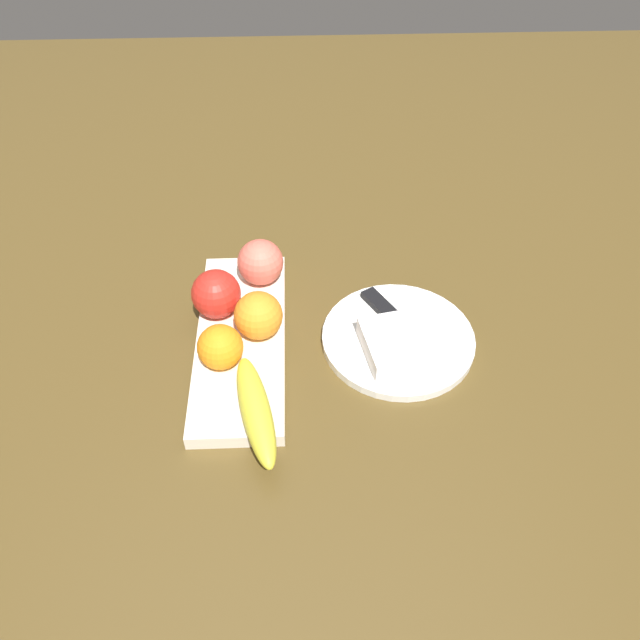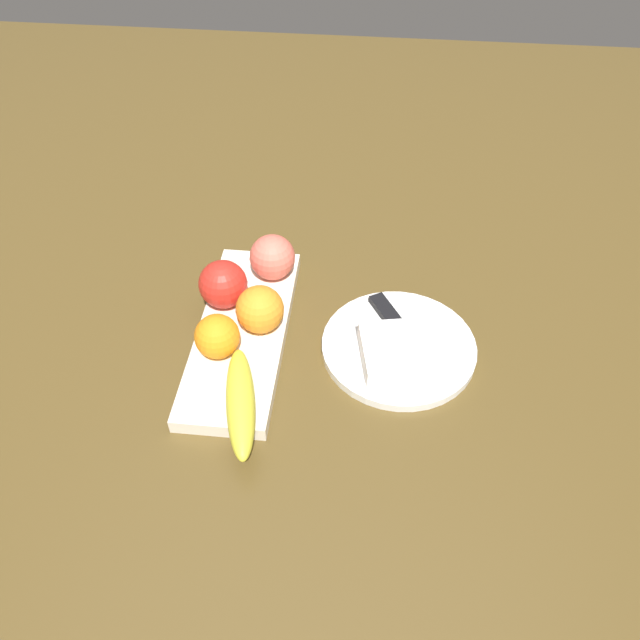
{
  "view_description": "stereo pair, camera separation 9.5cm",
  "coord_description": "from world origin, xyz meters",
  "px_view_note": "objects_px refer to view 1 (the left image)",
  "views": [
    {
      "loc": [
        0.65,
        0.06,
        0.73
      ],
      "look_at": [
        -0.02,
        0.09,
        0.05
      ],
      "focal_mm": 36.19,
      "sensor_mm": 36.0,
      "label": 1
    },
    {
      "loc": [
        0.65,
        0.16,
        0.73
      ],
      "look_at": [
        -0.02,
        0.09,
        0.05
      ],
      "focal_mm": 36.19,
      "sensor_mm": 36.0,
      "label": 2
    }
  ],
  "objects_px": {
    "fruit_tray": "(241,341)",
    "apple": "(216,294)",
    "knife": "(389,314)",
    "peach": "(258,262)",
    "folded_napkin": "(402,343)",
    "orange_near_apple": "(220,347)",
    "banana": "(254,410)",
    "dinner_plate": "(398,339)",
    "orange_near_banana": "(259,315)"
  },
  "relations": [
    {
      "from": "fruit_tray",
      "to": "apple",
      "type": "xyz_separation_m",
      "value": [
        -0.05,
        -0.04,
        0.05
      ]
    },
    {
      "from": "knife",
      "to": "peach",
      "type": "bearing_deg",
      "value": -143.09
    },
    {
      "from": "peach",
      "to": "folded_napkin",
      "type": "distance_m",
      "value": 0.27
    },
    {
      "from": "fruit_tray",
      "to": "orange_near_apple",
      "type": "bearing_deg",
      "value": -24.53
    },
    {
      "from": "banana",
      "to": "orange_near_apple",
      "type": "distance_m",
      "value": 0.11
    },
    {
      "from": "dinner_plate",
      "to": "fruit_tray",
      "type": "bearing_deg",
      "value": -90.0
    },
    {
      "from": "peach",
      "to": "dinner_plate",
      "type": "xyz_separation_m",
      "value": [
        0.13,
        0.21,
        -0.05
      ]
    },
    {
      "from": "folded_napkin",
      "to": "dinner_plate",
      "type": "bearing_deg",
      "value": 180.0
    },
    {
      "from": "knife",
      "to": "folded_napkin",
      "type": "bearing_deg",
      "value": -22.52
    },
    {
      "from": "orange_near_banana",
      "to": "orange_near_apple",
      "type": "bearing_deg",
      "value": -42.91
    },
    {
      "from": "peach",
      "to": "dinner_plate",
      "type": "height_order",
      "value": "peach"
    },
    {
      "from": "fruit_tray",
      "to": "banana",
      "type": "distance_m",
      "value": 0.16
    },
    {
      "from": "dinner_plate",
      "to": "peach",
      "type": "bearing_deg",
      "value": -120.65
    },
    {
      "from": "orange_near_apple",
      "to": "orange_near_banana",
      "type": "distance_m",
      "value": 0.08
    },
    {
      "from": "peach",
      "to": "knife",
      "type": "xyz_separation_m",
      "value": [
        0.09,
        0.2,
        -0.04
      ]
    },
    {
      "from": "orange_near_apple",
      "to": "orange_near_banana",
      "type": "xyz_separation_m",
      "value": [
        -0.06,
        0.05,
        0.0
      ]
    },
    {
      "from": "peach",
      "to": "knife",
      "type": "bearing_deg",
      "value": 67.4
    },
    {
      "from": "folded_napkin",
      "to": "knife",
      "type": "bearing_deg",
      "value": -172.03
    },
    {
      "from": "banana",
      "to": "orange_near_apple",
      "type": "xyz_separation_m",
      "value": [
        -0.1,
        -0.05,
        0.01
      ]
    },
    {
      "from": "orange_near_banana",
      "to": "apple",
      "type": "bearing_deg",
      "value": -125.42
    },
    {
      "from": "orange_near_banana",
      "to": "folded_napkin",
      "type": "xyz_separation_m",
      "value": [
        0.04,
        0.21,
        -0.03
      ]
    },
    {
      "from": "orange_near_apple",
      "to": "dinner_plate",
      "type": "relative_size",
      "value": 0.28
    },
    {
      "from": "fruit_tray",
      "to": "apple",
      "type": "bearing_deg",
      "value": -146.03
    },
    {
      "from": "banana",
      "to": "orange_near_banana",
      "type": "distance_m",
      "value": 0.16
    },
    {
      "from": "orange_near_apple",
      "to": "orange_near_banana",
      "type": "relative_size",
      "value": 0.91
    },
    {
      "from": "fruit_tray",
      "to": "knife",
      "type": "height_order",
      "value": "knife"
    },
    {
      "from": "orange_near_apple",
      "to": "orange_near_banana",
      "type": "height_order",
      "value": "orange_near_banana"
    },
    {
      "from": "orange_near_banana",
      "to": "knife",
      "type": "height_order",
      "value": "orange_near_banana"
    },
    {
      "from": "orange_near_banana",
      "to": "folded_napkin",
      "type": "height_order",
      "value": "orange_near_banana"
    },
    {
      "from": "folded_napkin",
      "to": "knife",
      "type": "distance_m",
      "value": 0.07
    },
    {
      "from": "apple",
      "to": "dinner_plate",
      "type": "relative_size",
      "value": 0.32
    },
    {
      "from": "banana",
      "to": "dinner_plate",
      "type": "bearing_deg",
      "value": -66.95
    },
    {
      "from": "knife",
      "to": "apple",
      "type": "bearing_deg",
      "value": -123.08
    },
    {
      "from": "fruit_tray",
      "to": "dinner_plate",
      "type": "distance_m",
      "value": 0.24
    },
    {
      "from": "orange_near_banana",
      "to": "knife",
      "type": "distance_m",
      "value": 0.21
    },
    {
      "from": "peach",
      "to": "dinner_plate",
      "type": "relative_size",
      "value": 0.32
    },
    {
      "from": "orange_near_banana",
      "to": "peach",
      "type": "height_order",
      "value": "peach"
    },
    {
      "from": "apple",
      "to": "folded_napkin",
      "type": "bearing_deg",
      "value": 73.25
    },
    {
      "from": "orange_near_banana",
      "to": "folded_napkin",
      "type": "distance_m",
      "value": 0.22
    },
    {
      "from": "fruit_tray",
      "to": "apple",
      "type": "distance_m",
      "value": 0.08
    },
    {
      "from": "banana",
      "to": "orange_near_apple",
      "type": "height_order",
      "value": "orange_near_apple"
    },
    {
      "from": "dinner_plate",
      "to": "folded_napkin",
      "type": "xyz_separation_m",
      "value": [
        0.03,
        0.0,
        0.02
      ]
    },
    {
      "from": "apple",
      "to": "banana",
      "type": "distance_m",
      "value": 0.22
    },
    {
      "from": "folded_napkin",
      "to": "knife",
      "type": "relative_size",
      "value": 0.66
    },
    {
      "from": "fruit_tray",
      "to": "peach",
      "type": "height_order",
      "value": "peach"
    },
    {
      "from": "orange_near_apple",
      "to": "dinner_plate",
      "type": "xyz_separation_m",
      "value": [
        -0.05,
        0.26,
        -0.05
      ]
    },
    {
      "from": "banana",
      "to": "folded_napkin",
      "type": "bearing_deg",
      "value": -72.47
    },
    {
      "from": "peach",
      "to": "folded_napkin",
      "type": "bearing_deg",
      "value": 53.92
    },
    {
      "from": "peach",
      "to": "folded_napkin",
      "type": "xyz_separation_m",
      "value": [
        0.16,
        0.21,
        -0.03
      ]
    },
    {
      "from": "apple",
      "to": "banana",
      "type": "relative_size",
      "value": 0.41
    }
  ]
}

